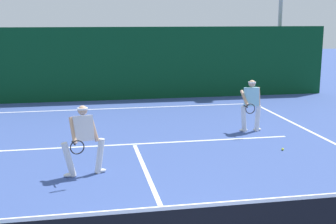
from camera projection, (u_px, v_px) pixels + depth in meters
name	position (u px, v px, depth m)	size (l,w,h in m)	color
court_line_baseline_far	(119.00, 108.00, 16.96)	(10.63, 0.10, 0.01)	white
court_line_service	(134.00, 144.00, 12.19)	(8.66, 0.10, 0.01)	white
court_line_centre	(153.00, 189.00, 8.99)	(0.10, 6.40, 0.01)	white
player_near	(83.00, 138.00, 9.64)	(0.96, 0.87, 1.53)	silver
player_far	(251.00, 104.00, 13.39)	(0.75, 0.88, 1.54)	silver
tennis_ball	(283.00, 149.00, 11.61)	(0.07, 0.07, 0.07)	#D1E033
back_fence_windscreen	(114.00, 64.00, 18.43)	(18.22, 0.12, 2.96)	#09391C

